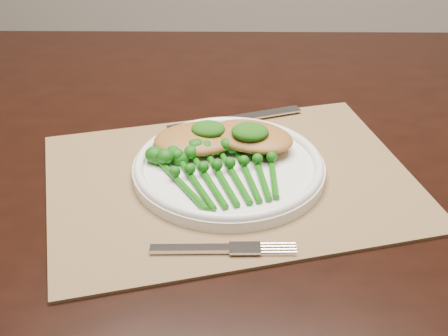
# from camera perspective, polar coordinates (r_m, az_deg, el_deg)

# --- Properties ---
(dining_table) EXTENTS (1.70, 1.10, 0.75)m
(dining_table) POSITION_cam_1_polar(r_m,az_deg,el_deg) (1.19, 0.88, -12.71)
(dining_table) COLOR black
(dining_table) RESTS_ON ground
(placemat) EXTENTS (0.59, 0.52, 0.00)m
(placemat) POSITION_cam_1_polar(r_m,az_deg,el_deg) (0.85, 0.63, -1.14)
(placemat) COLOR brown
(placemat) RESTS_ON dining_table
(dinner_plate) EXTENTS (0.26, 0.26, 0.02)m
(dinner_plate) POSITION_cam_1_polar(r_m,az_deg,el_deg) (0.85, 0.44, 0.11)
(dinner_plate) COLOR white
(dinner_plate) RESTS_ON placemat
(knife) EXTENTS (0.21, 0.11, 0.01)m
(knife) POSITION_cam_1_polar(r_m,az_deg,el_deg) (0.98, -0.18, 4.32)
(knife) COLOR silver
(knife) RESTS_ON placemat
(fork) EXTENTS (0.17, 0.04, 0.01)m
(fork) POSITION_cam_1_polar(r_m,az_deg,el_deg) (0.73, 0.82, -7.37)
(fork) COLOR silver
(fork) RESTS_ON placemat
(chicken_fillet_left) EXTENTS (0.15, 0.13, 0.03)m
(chicken_fillet_left) POSITION_cam_1_polar(r_m,az_deg,el_deg) (0.89, -2.30, 2.74)
(chicken_fillet_left) COLOR #A36B2F
(chicken_fillet_left) RESTS_ON dinner_plate
(chicken_fillet_right) EXTENTS (0.14, 0.12, 0.02)m
(chicken_fillet_right) POSITION_cam_1_polar(r_m,az_deg,el_deg) (0.88, 2.54, 2.93)
(chicken_fillet_right) COLOR #A36B2F
(chicken_fillet_right) RESTS_ON dinner_plate
(pesto_dollop_left) EXTENTS (0.05, 0.04, 0.02)m
(pesto_dollop_left) POSITION_cam_1_polar(r_m,az_deg,el_deg) (0.88, -1.45, 3.59)
(pesto_dollop_left) COLOR #114009
(pesto_dollop_left) RESTS_ON chicken_fillet_left
(pesto_dollop_right) EXTENTS (0.05, 0.04, 0.02)m
(pesto_dollop_right) POSITION_cam_1_polar(r_m,az_deg,el_deg) (0.86, 2.40, 3.33)
(pesto_dollop_right) COLOR #114009
(pesto_dollop_right) RESTS_ON chicken_fillet_right
(broccolini_bundle) EXTENTS (0.20, 0.21, 0.04)m
(broccolini_bundle) POSITION_cam_1_polar(r_m,az_deg,el_deg) (0.82, 0.36, -0.82)
(broccolini_bundle) COLOR #11550B
(broccolini_bundle) RESTS_ON dinner_plate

